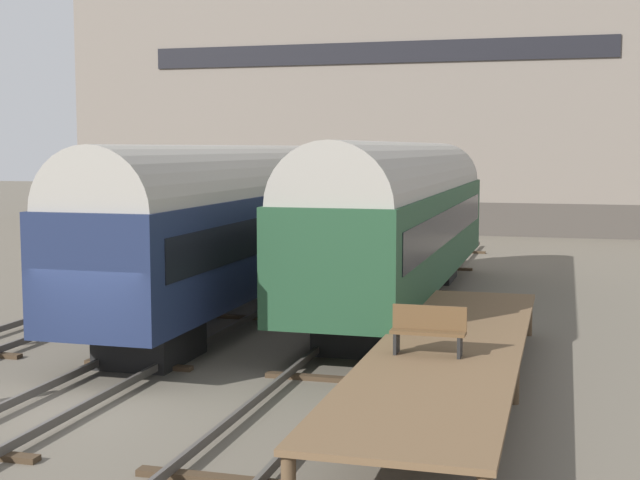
% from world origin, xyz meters
% --- Properties ---
extents(ground_plane, '(200.00, 200.00, 0.00)m').
position_xyz_m(ground_plane, '(0.00, 0.00, 0.00)').
color(ground_plane, '#60594C').
extents(track_middle, '(2.60, 60.00, 0.26)m').
position_xyz_m(track_middle, '(0.00, 0.00, 0.14)').
color(track_middle, '#4C4742').
rests_on(track_middle, ground).
extents(track_right, '(2.60, 60.00, 0.26)m').
position_xyz_m(track_right, '(4.36, 0.00, 0.14)').
color(track_right, '#4C4742').
rests_on(track_right, ground).
extents(train_car_green, '(3.07, 18.14, 5.11)m').
position_xyz_m(train_car_green, '(4.36, 12.12, 2.90)').
color(train_car_green, black).
rests_on(train_car_green, ground).
extents(train_car_navy, '(2.92, 16.31, 5.01)m').
position_xyz_m(train_car_navy, '(0.00, 8.95, 2.85)').
color(train_car_navy, black).
rests_on(train_car_navy, ground).
extents(station_platform, '(2.82, 13.38, 1.08)m').
position_xyz_m(station_platform, '(7.09, 2.34, 1.00)').
color(station_platform, brown).
rests_on(station_platform, ground).
extents(bench, '(1.40, 0.40, 0.91)m').
position_xyz_m(bench, '(6.80, 1.47, 1.57)').
color(bench, brown).
rests_on(bench, station_platform).
extents(warehouse_building, '(38.22, 10.22, 18.75)m').
position_xyz_m(warehouse_building, '(-1.57, 40.60, 9.38)').
color(warehouse_building, '#46403A').
rests_on(warehouse_building, ground).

